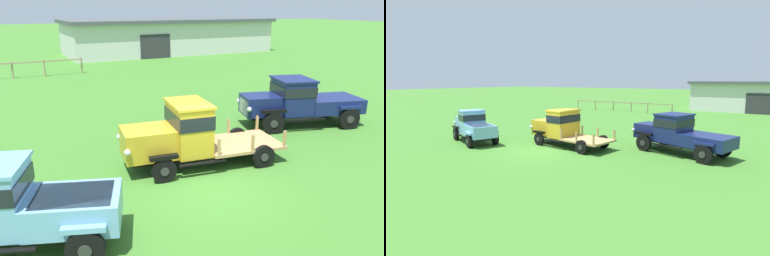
# 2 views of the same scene
# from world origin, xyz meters

# --- Properties ---
(ground_plane) EXTENTS (240.00, 240.00, 0.00)m
(ground_plane) POSITION_xyz_m (0.00, 0.00, 0.00)
(ground_plane) COLOR #3D7528
(paddock_fence) EXTENTS (13.09, 0.47, 1.24)m
(paddock_fence) POSITION_xyz_m (-5.44, 21.79, 0.87)
(paddock_fence) COLOR #997F60
(paddock_fence) RESTS_ON ground
(vintage_truck_foreground_near) EXTENTS (4.75, 2.95, 2.03)m
(vintage_truck_foreground_near) POSITION_xyz_m (-5.14, -0.61, 1.04)
(vintage_truck_foreground_near) COLOR black
(vintage_truck_foreground_near) RESTS_ON ground
(vintage_truck_second_in_line) EXTENTS (5.61, 2.71, 2.17)m
(vintage_truck_second_in_line) POSITION_xyz_m (0.10, 1.72, 1.11)
(vintage_truck_second_in_line) COLOR black
(vintage_truck_second_in_line) RESTS_ON ground
(vintage_truck_midrow_center) EXTENTS (5.63, 3.38, 2.12)m
(vintage_truck_midrow_center) POSITION_xyz_m (6.61, 3.47, 1.10)
(vintage_truck_midrow_center) COLOR black
(vintage_truck_midrow_center) RESTS_ON ground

